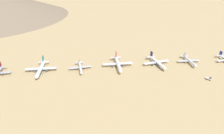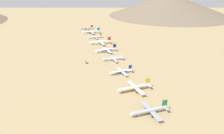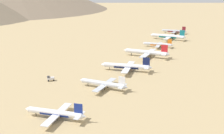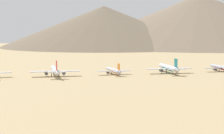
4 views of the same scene
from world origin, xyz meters
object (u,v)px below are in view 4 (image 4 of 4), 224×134
(parked_jet_1, at_px, (169,68))
(parked_jet_3, at_px, (55,70))
(parked_jet_0, at_px, (221,67))
(parked_jet_2, at_px, (113,70))

(parked_jet_1, distance_m, parked_jet_3, 95.50)
(parked_jet_0, bearing_deg, parked_jet_2, 85.01)
(parked_jet_3, bearing_deg, parked_jet_1, -95.83)
(parked_jet_1, height_order, parked_jet_3, parked_jet_3)
(parked_jet_0, bearing_deg, parked_jet_3, 85.14)
(parked_jet_3, bearing_deg, parked_jet_0, -94.86)
(parked_jet_1, bearing_deg, parked_jet_3, 84.17)
(parked_jet_0, height_order, parked_jet_3, parked_jet_3)
(parked_jet_2, bearing_deg, parked_jet_0, -94.99)
(parked_jet_2, xyz_separation_m, parked_jet_3, (3.84, 47.72, 1.28))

